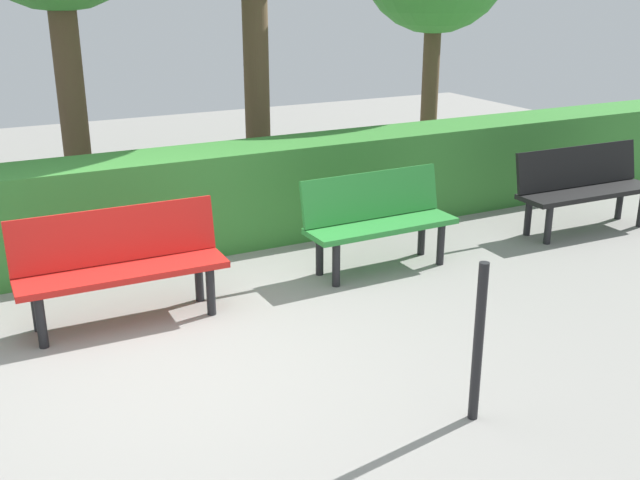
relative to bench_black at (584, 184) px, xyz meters
The scene contains 6 objects.
ground_plane 4.87m from the bench_black, ahead, with size 19.30×19.30×0.00m, color gray.
bench_black is the anchor object (origin of this frame).
bench_green 2.48m from the bench_black, ahead, with size 1.41×0.48×0.86m.
bench_red 4.80m from the bench_black, ahead, with size 1.56×0.48×0.86m.
hedge_row 3.90m from the bench_black, 19.05° to the right, with size 15.30×0.69×0.96m, color #387F33.
railing_post_mid 4.04m from the bench_black, 35.88° to the left, with size 0.06×0.06×1.00m, color black.
Camera 1 is at (1.08, 4.56, 2.49)m, focal length 41.75 mm.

